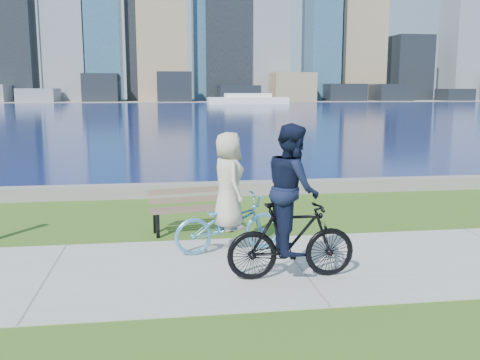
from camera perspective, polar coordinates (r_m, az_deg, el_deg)
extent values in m
plane|color=#325716|center=(9.01, 6.19, -9.11)|extent=(320.00, 320.00, 0.00)
cube|color=#9F9E99|center=(9.01, 6.19, -9.05)|extent=(80.00, 3.50, 0.02)
cube|color=slate|center=(14.87, 0.25, -0.88)|extent=(90.00, 0.50, 0.35)
cube|color=#0C1950|center=(80.34, -6.81, 7.50)|extent=(320.00, 131.00, 0.01)
cube|color=gray|center=(138.30, -7.48, 8.37)|extent=(320.00, 30.00, 0.12)
cube|color=slate|center=(133.02, -20.67, 8.44)|extent=(8.32, 9.82, 3.13)
cube|color=black|center=(130.67, -14.63, 9.49)|extent=(8.10, 6.52, 6.58)
cube|color=black|center=(127.49, -7.03, 9.82)|extent=(7.93, 6.06, 6.99)
cube|color=black|center=(129.28, -0.18, 9.20)|extent=(9.32, 9.68, 3.89)
cube|color=#887554|center=(131.15, 5.61, 9.82)|extent=(9.89, 8.44, 6.88)
cube|color=black|center=(137.14, 10.96, 9.14)|extent=(9.36, 8.72, 4.31)
cube|color=black|center=(141.63, 15.77, 8.96)|extent=(8.47, 8.63, 4.26)
cube|color=black|center=(148.57, 21.93, 8.42)|extent=(7.38, 7.08, 3.10)
cube|color=black|center=(141.93, -23.17, 13.90)|extent=(9.81, 7.92, 30.65)
cube|color=slate|center=(143.88, -18.37, 16.60)|extent=(9.94, 9.80, 43.10)
cube|color=slate|center=(140.64, 3.07, 15.68)|extent=(9.22, 9.51, 35.54)
cube|color=navy|center=(145.35, 8.76, 18.18)|extent=(7.36, 11.62, 49.58)
cube|color=#887554|center=(150.63, 12.57, 15.32)|extent=(11.97, 10.65, 36.87)
cube|color=black|center=(153.38, 17.71, 11.29)|extent=(9.84, 7.96, 17.10)
cube|color=slate|center=(160.92, 23.02, 13.22)|extent=(10.83, 10.15, 30.17)
cube|color=white|center=(107.81, 0.84, 8.45)|extent=(15.99, 4.57, 1.37)
cube|color=white|center=(107.79, 0.84, 9.03)|extent=(9.14, 3.43, 0.80)
cube|color=black|center=(10.65, -8.76, -4.88)|extent=(0.07, 0.07, 0.48)
cube|color=black|center=(10.96, -0.99, -4.35)|extent=(0.07, 0.07, 0.48)
cube|color=black|center=(11.02, -9.07, -4.40)|extent=(0.07, 0.07, 0.48)
cube|color=black|center=(11.32, -1.54, -3.90)|extent=(0.07, 0.07, 0.48)
cube|color=brown|center=(10.72, -4.84, -3.27)|extent=(1.70, 0.38, 0.04)
cube|color=brown|center=(10.88, -5.03, -3.07)|extent=(1.70, 0.38, 0.04)
cube|color=brown|center=(11.04, -5.23, -2.89)|extent=(1.70, 0.38, 0.04)
cube|color=brown|center=(11.14, -5.38, -2.05)|extent=(1.70, 0.34, 0.12)
cube|color=brown|center=(11.13, -5.43, -1.11)|extent=(1.70, 0.34, 0.12)
imported|color=#55A0D0|center=(9.54, -1.25, -4.65)|extent=(1.03, 2.06, 1.03)
imported|color=beige|center=(9.38, -1.26, -0.07)|extent=(0.69, 0.93, 1.71)
imported|color=black|center=(8.23, 5.50, -6.44)|extent=(0.58, 1.98, 1.19)
imported|color=black|center=(8.04, 5.60, -0.89)|extent=(0.73, 0.94, 1.95)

